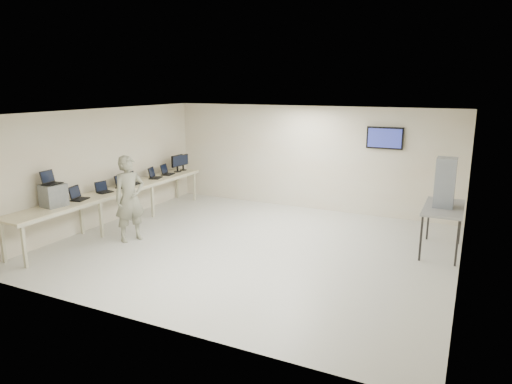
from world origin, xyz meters
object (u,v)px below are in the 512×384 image
at_px(workbench, 118,192).
at_px(soldier, 130,199).
at_px(equipment_box, 53,195).
at_px(side_table, 444,210).

bearing_deg(workbench, soldier, -36.57).
relative_size(equipment_box, side_table, 0.29).
relative_size(soldier, side_table, 1.18).
xyz_separation_m(soldier, side_table, (6.18, 2.17, -0.05)).
bearing_deg(workbench, equipment_box, -92.00).
bearing_deg(soldier, side_table, -46.34).
bearing_deg(soldier, workbench, 77.71).
bearing_deg(side_table, equipment_box, -156.02).
height_order(soldier, side_table, soldier).
relative_size(equipment_box, soldier, 0.25).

